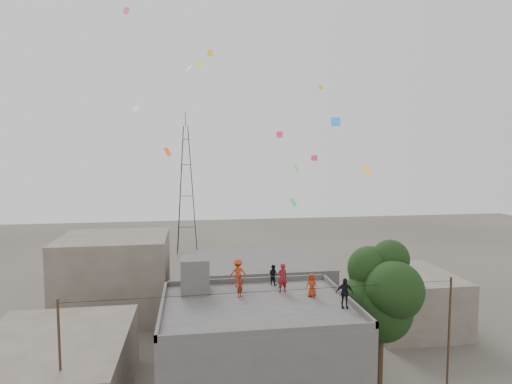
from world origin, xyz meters
TOP-DOWN VIEW (x-y plane):
  - main_building at (0.00, 0.00)m, footprint 10.00×8.00m
  - parapet at (0.00, 0.00)m, footprint 10.00×8.00m
  - stair_head_box at (-3.20, 2.60)m, footprint 1.60×1.80m
  - neighbor_west at (-11.00, 2.00)m, footprint 8.00×10.00m
  - neighbor_north at (2.00, 14.00)m, footprint 12.00×9.00m
  - neighbor_northwest at (-10.00, 16.00)m, footprint 9.00×8.00m
  - neighbor_east at (14.00, 10.00)m, footprint 7.00×8.00m
  - tree at (7.37, 0.60)m, footprint 4.90×4.60m
  - utility_line at (0.50, -1.25)m, footprint 20.12×0.62m
  - transmission_tower at (-4.00, 40.00)m, footprint 2.97×2.97m
  - person_red_adult at (1.75, 1.76)m, footprint 0.69×0.53m
  - person_orange_child at (3.23, 0.77)m, footprint 0.76×0.74m
  - person_dark_child at (1.51, 3.27)m, footprint 0.75×0.76m
  - person_dark_adult at (4.40, -1.19)m, footprint 0.95×0.48m
  - person_orange_adult at (-0.65, 3.23)m, footprint 1.13×0.72m
  - person_red_child at (-0.74, 1.31)m, footprint 0.52×0.57m
  - kites at (0.90, 6.38)m, footprint 15.31×17.88m

SIDE VIEW (x-z plane):
  - neighbor_west at x=-11.00m, z-range 0.00..4.00m
  - neighbor_east at x=14.00m, z-range 0.00..4.40m
  - neighbor_north at x=2.00m, z-range 0.00..5.00m
  - main_building at x=0.00m, z-range 0.00..6.10m
  - neighbor_northwest at x=-10.00m, z-range 0.00..7.00m
  - utility_line at x=0.50m, z-range 0.13..7.53m
  - tree at x=7.37m, z-range 1.55..10.65m
  - parapet at x=0.00m, z-range 6.10..6.40m
  - person_dark_child at x=1.51m, z-range 6.10..7.33m
  - person_red_child at x=-0.74m, z-range 6.10..7.40m
  - person_orange_child at x=3.23m, z-range 6.10..7.41m
  - person_dark_adult at x=4.40m, z-range 6.10..7.67m
  - person_orange_adult at x=-0.65m, z-range 6.10..7.77m
  - person_red_adult at x=1.75m, z-range 6.10..7.79m
  - stair_head_box at x=-3.20m, z-range 6.10..8.10m
  - transmission_tower at x=-4.00m, z-range -0.93..19.07m
  - kites at x=0.90m, z-range 10.52..22.09m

